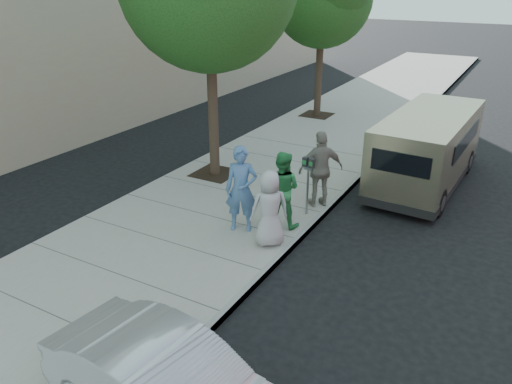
{
  "coord_description": "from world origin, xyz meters",
  "views": [
    {
      "loc": [
        5.42,
        -8.89,
        5.53
      ],
      "look_at": [
        0.47,
        -0.09,
        1.1
      ],
      "focal_mm": 35.0,
      "sensor_mm": 36.0,
      "label": 1
    }
  ],
  "objects_px": {
    "person_officer": "(241,189)",
    "person_striped_polo": "(321,169)",
    "person_green_shirt": "(282,189)",
    "person_gray_shirt": "(270,208)",
    "parking_meter": "(308,174)",
    "van": "(428,148)"
  },
  "relations": [
    {
      "from": "parking_meter",
      "to": "person_striped_polo",
      "type": "bearing_deg",
      "value": 90.88
    },
    {
      "from": "person_officer",
      "to": "person_green_shirt",
      "type": "height_order",
      "value": "person_officer"
    },
    {
      "from": "person_gray_shirt",
      "to": "parking_meter",
      "type": "bearing_deg",
      "value": -134.29
    },
    {
      "from": "person_green_shirt",
      "to": "person_gray_shirt",
      "type": "height_order",
      "value": "person_green_shirt"
    },
    {
      "from": "person_officer",
      "to": "person_green_shirt",
      "type": "xyz_separation_m",
      "value": [
        0.69,
        0.63,
        -0.09
      ]
    },
    {
      "from": "parking_meter",
      "to": "person_gray_shirt",
      "type": "xyz_separation_m",
      "value": [
        -0.1,
        -1.74,
        -0.2
      ]
    },
    {
      "from": "person_officer",
      "to": "person_striped_polo",
      "type": "bearing_deg",
      "value": 39.84
    },
    {
      "from": "person_striped_polo",
      "to": "parking_meter",
      "type": "bearing_deg",
      "value": 40.64
    },
    {
      "from": "person_gray_shirt",
      "to": "person_green_shirt",
      "type": "bearing_deg",
      "value": -119.89
    },
    {
      "from": "parking_meter",
      "to": "person_gray_shirt",
      "type": "bearing_deg",
      "value": -85.98
    },
    {
      "from": "parking_meter",
      "to": "person_striped_polo",
      "type": "distance_m",
      "value": 0.63
    },
    {
      "from": "parking_meter",
      "to": "van",
      "type": "relative_size",
      "value": 0.25
    },
    {
      "from": "person_striped_polo",
      "to": "van",
      "type": "bearing_deg",
      "value": -165.08
    },
    {
      "from": "parking_meter",
      "to": "person_officer",
      "type": "distance_m",
      "value": 1.74
    },
    {
      "from": "van",
      "to": "person_officer",
      "type": "bearing_deg",
      "value": -117.35
    },
    {
      "from": "van",
      "to": "person_officer",
      "type": "height_order",
      "value": "person_officer"
    },
    {
      "from": "parking_meter",
      "to": "person_officer",
      "type": "bearing_deg",
      "value": -116.54
    },
    {
      "from": "van",
      "to": "person_gray_shirt",
      "type": "bearing_deg",
      "value": -108.44
    },
    {
      "from": "parking_meter",
      "to": "person_gray_shirt",
      "type": "height_order",
      "value": "person_gray_shirt"
    },
    {
      "from": "person_green_shirt",
      "to": "person_gray_shirt",
      "type": "distance_m",
      "value": 0.94
    },
    {
      "from": "parking_meter",
      "to": "van",
      "type": "distance_m",
      "value": 4.2
    },
    {
      "from": "person_gray_shirt",
      "to": "person_striped_polo",
      "type": "height_order",
      "value": "person_striped_polo"
    }
  ]
}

